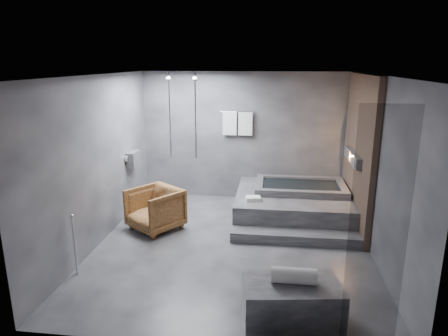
# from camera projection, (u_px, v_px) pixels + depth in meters

# --- Properties ---
(room) EXTENTS (5.00, 5.04, 2.82)m
(room) POSITION_uv_depth(u_px,v_px,m) (259.00, 143.00, 6.46)
(room) COLOR #2E2E31
(room) RESTS_ON ground
(tub_deck) EXTENTS (2.20, 2.00, 0.50)m
(tub_deck) POSITION_uv_depth(u_px,v_px,m) (292.00, 205.00, 7.92)
(tub_deck) COLOR #333436
(tub_deck) RESTS_ON ground
(tub_step) EXTENTS (2.20, 0.36, 0.18)m
(tub_step) POSITION_uv_depth(u_px,v_px,m) (295.00, 237.00, 6.83)
(tub_step) COLOR #333436
(tub_step) RESTS_ON ground
(concrete_bench) EXTENTS (1.21, 0.78, 0.51)m
(concrete_bench) POSITION_uv_depth(u_px,v_px,m) (292.00, 303.00, 4.69)
(concrete_bench) COLOR #38383B
(concrete_bench) RESTS_ON ground
(driftwood_chair) EXTENTS (1.17, 1.18, 0.78)m
(driftwood_chair) POSITION_uv_depth(u_px,v_px,m) (155.00, 209.00, 7.30)
(driftwood_chair) COLOR #472811
(driftwood_chair) RESTS_ON ground
(rolled_towel) EXTENTS (0.52, 0.19, 0.19)m
(rolled_towel) POSITION_uv_depth(u_px,v_px,m) (294.00, 276.00, 4.62)
(rolled_towel) COLOR silver
(rolled_towel) RESTS_ON concrete_bench
(deck_towel) EXTENTS (0.30, 0.24, 0.07)m
(deck_towel) POSITION_uv_depth(u_px,v_px,m) (253.00, 199.00, 7.42)
(deck_towel) COLOR white
(deck_towel) RESTS_ON tub_deck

